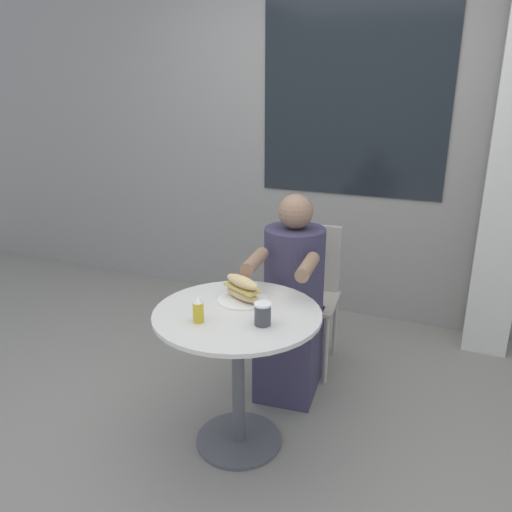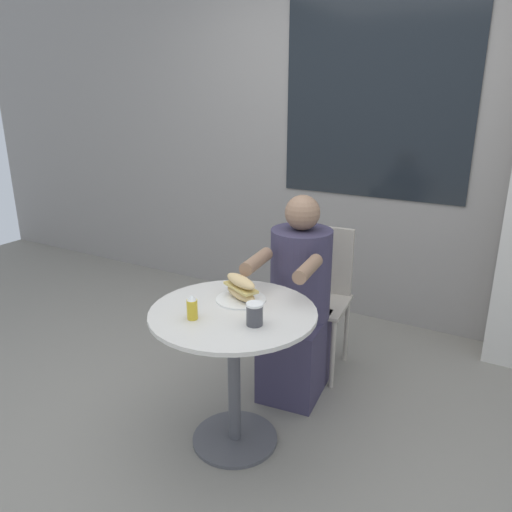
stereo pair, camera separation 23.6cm
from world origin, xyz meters
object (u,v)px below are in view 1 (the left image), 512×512
at_px(cafe_table, 238,348).
at_px(condiment_bottle, 198,310).
at_px(seated_diner, 292,309).
at_px(sandwich_on_plate, 242,290).
at_px(drink_cup, 263,314).
at_px(diner_chair, 309,283).

distance_m(cafe_table, condiment_bottle, 0.31).
relative_size(seated_diner, condiment_bottle, 9.99).
bearing_deg(sandwich_on_plate, seated_diner, 78.05).
bearing_deg(drink_cup, seated_diner, 98.29).
distance_m(cafe_table, seated_diner, 0.57).
distance_m(seated_diner, drink_cup, 0.70).
height_order(diner_chair, condiment_bottle, diner_chair).
relative_size(seated_diner, drink_cup, 11.42).
bearing_deg(diner_chair, cafe_table, 80.63).
xyz_separation_m(cafe_table, condiment_bottle, (-0.11, -0.16, 0.24)).
bearing_deg(diner_chair, sandwich_on_plate, 77.91).
height_order(drink_cup, condiment_bottle, condiment_bottle).
relative_size(cafe_table, condiment_bottle, 6.74).
bearing_deg(drink_cup, condiment_bottle, -162.30).
bearing_deg(cafe_table, condiment_bottle, -124.46).
xyz_separation_m(cafe_table, drink_cup, (0.16, -0.07, 0.23)).
bearing_deg(seated_diner, condiment_bottle, 70.33).
distance_m(diner_chair, seated_diner, 0.35).
relative_size(sandwich_on_plate, drink_cup, 2.39).
height_order(cafe_table, diner_chair, diner_chair).
relative_size(diner_chair, drink_cup, 8.76).
xyz_separation_m(cafe_table, sandwich_on_plate, (-0.03, 0.12, 0.24)).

